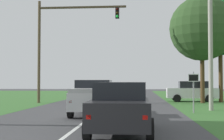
% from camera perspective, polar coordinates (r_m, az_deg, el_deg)
% --- Properties ---
extents(ground_plane, '(120.00, 120.00, 0.00)m').
position_cam_1_polar(ground_plane, '(17.93, -3.10, -7.83)').
color(ground_plane, '#424244').
extents(red_suv_near, '(2.17, 4.96, 1.79)m').
position_cam_1_polar(red_suv_near, '(11.53, 1.53, -6.30)').
color(red_suv_near, black).
rests_on(red_suv_near, ground_plane).
extents(pickup_truck_lead, '(2.34, 5.42, 1.89)m').
position_cam_1_polar(pickup_truck_lead, '(17.63, -3.08, -4.75)').
color(pickup_truck_lead, silver).
rests_on(pickup_truck_lead, ground_plane).
extents(traffic_light, '(7.57, 0.40, 8.71)m').
position_cam_1_polar(traffic_light, '(28.14, -9.08, 5.92)').
color(traffic_light, brown).
rests_on(traffic_light, ground_plane).
extents(keep_moving_sign, '(0.60, 0.09, 2.38)m').
position_cam_1_polar(keep_moving_sign, '(19.28, 14.09, -2.83)').
color(keep_moving_sign, gray).
rests_on(keep_moving_sign, ground_plane).
extents(oak_tree_right, '(5.02, 5.02, 9.13)m').
position_cam_1_polar(oak_tree_right, '(30.42, 18.41, 7.12)').
color(oak_tree_right, '#4C351E').
rests_on(oak_tree_right, ground_plane).
extents(crossing_suv_far, '(4.51, 2.19, 1.84)m').
position_cam_1_polar(crossing_suv_far, '(30.29, 13.89, -3.59)').
color(crossing_suv_far, silver).
rests_on(crossing_suv_far, ground_plane).
extents(utility_pole_right, '(0.28, 0.28, 8.53)m').
position_cam_1_polar(utility_pole_right, '(21.50, 16.87, 4.61)').
color(utility_pole_right, '#9E998E').
rests_on(utility_pole_right, ground_plane).
extents(extra_tree_1, '(5.50, 5.50, 9.07)m').
position_cam_1_polar(extra_tree_1, '(28.88, 15.47, 7.00)').
color(extra_tree_1, '#4C351E').
rests_on(extra_tree_1, ground_plane).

